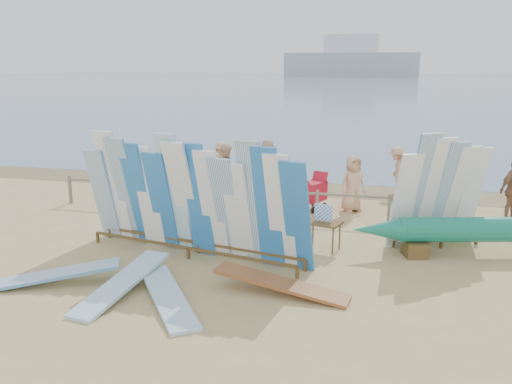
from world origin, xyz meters
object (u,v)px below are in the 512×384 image
(side_surfboard_rack, at_px, (438,195))
(beachgoer_8, at_px, (452,194))
(beachgoer_11, at_px, (196,169))
(beachgoer_2, at_px, (226,172))
(beachgoer_1, at_px, (177,167))
(beachgoer_0, at_px, (142,176))
(flat_board_b, at_px, (123,293))
(stroller, at_px, (314,195))
(beachgoer_9, at_px, (396,171))
(vendor_table, at_px, (323,235))
(flat_board_e, at_px, (53,284))
(flat_board_a, at_px, (168,303))
(beachgoer_5, at_px, (268,164))
(flat_board_c, at_px, (281,294))
(beachgoer_6, at_px, (353,184))
(beachgoer_extra_1, at_px, (123,166))
(main_surfboard_rack, at_px, (192,202))
(outrigger_canoe, at_px, (494,231))
(beachgoer_4, at_px, (246,175))
(beachgoer_3, at_px, (222,164))
(beach_chair_left, at_px, (305,203))
(beach_chair_right, at_px, (294,201))

(side_surfboard_rack, distance_m, beachgoer_8, 2.55)
(beachgoer_11, height_order, beachgoer_2, beachgoer_2)
(beachgoer_1, distance_m, beachgoer_2, 2.26)
(beachgoer_1, relative_size, beachgoer_8, 1.08)
(beachgoer_0, bearing_deg, flat_board_b, 138.61)
(stroller, height_order, beachgoer_0, beachgoer_0)
(beachgoer_9, bearing_deg, beachgoer_1, -83.69)
(vendor_table, distance_m, flat_board_e, 6.17)
(flat_board_a, xyz_separation_m, beachgoer_5, (-0.37, 9.84, 0.90))
(flat_board_b, relative_size, flat_board_c, 1.00)
(beachgoer_11, bearing_deg, beachgoer_9, 65.53)
(flat_board_b, bearing_deg, flat_board_a, -2.91)
(beachgoer_6, height_order, beachgoer_extra_1, beachgoer_6)
(beachgoer_extra_1, bearing_deg, beachgoer_8, 0.56)
(main_surfboard_rack, height_order, beachgoer_11, main_surfboard_rack)
(flat_board_b, relative_size, beachgoer_2, 1.46)
(main_surfboard_rack, relative_size, beachgoer_2, 3.16)
(flat_board_a, xyz_separation_m, beachgoer_extra_1, (-5.47, 8.69, 0.81))
(outrigger_canoe, distance_m, beachgoer_2, 8.59)
(flat_board_c, bearing_deg, main_surfboard_rack, 62.69)
(outrigger_canoe, height_order, flat_board_b, outrigger_canoe)
(side_surfboard_rack, xyz_separation_m, beachgoer_4, (-5.84, 3.52, -0.50))
(stroller, relative_size, beachgoer_6, 0.67)
(beachgoer_0, bearing_deg, beachgoer_6, -151.88)
(main_surfboard_rack, height_order, beachgoer_3, main_surfboard_rack)
(beachgoer_6, height_order, beachgoer_0, beachgoer_6)
(beach_chair_left, bearing_deg, flat_board_c, -79.13)
(beachgoer_2, bearing_deg, vendor_table, 168.82)
(beachgoer_6, distance_m, beachgoer_4, 3.64)
(beach_chair_left, distance_m, beachgoer_11, 4.60)
(beach_chair_right, bearing_deg, flat_board_b, -140.50)
(flat_board_e, xyz_separation_m, beachgoer_6, (5.46, 7.28, 0.86))
(main_surfboard_rack, bearing_deg, flat_board_e, -122.03)
(flat_board_e, xyz_separation_m, beachgoer_5, (2.26, 9.61, 0.90))
(beach_chair_left, relative_size, beachgoer_1, 0.52)
(beachgoer_3, height_order, beachgoer_2, beachgoer_2)
(vendor_table, height_order, beachgoer_8, beachgoer_8)
(flat_board_b, distance_m, beach_chair_right, 7.29)
(main_surfboard_rack, xyz_separation_m, beachgoer_1, (-3.03, 6.33, -0.46))
(beach_chair_right, distance_m, beachgoer_1, 4.92)
(flat_board_b, relative_size, beachgoer_8, 1.74)
(main_surfboard_rack, xyz_separation_m, beach_chair_right, (1.55, 4.62, -1.01))
(flat_board_c, xyz_separation_m, beach_chair_right, (-0.89, 6.22, 0.29))
(vendor_table, relative_size, flat_board_a, 0.42)
(main_surfboard_rack, xyz_separation_m, beach_chair_left, (1.89, 4.63, -1.05))
(beachgoer_0, bearing_deg, beachgoer_5, -118.56)
(flat_board_b, bearing_deg, outrigger_canoe, 36.74)
(beachgoer_5, height_order, beachgoer_8, beachgoer_5)
(flat_board_e, distance_m, beachgoer_4, 8.27)
(beach_chair_left, bearing_deg, beachgoer_9, 53.86)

